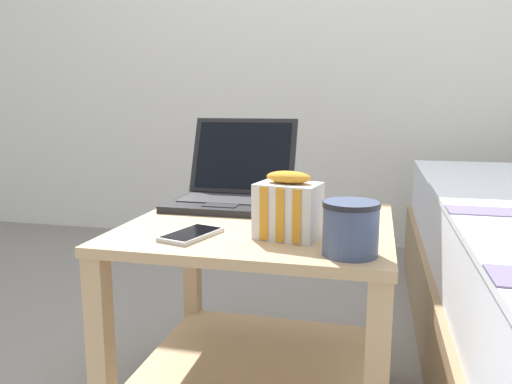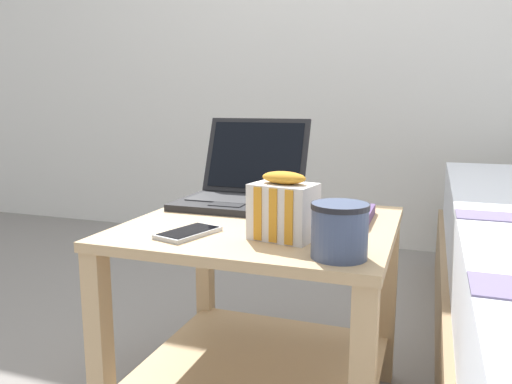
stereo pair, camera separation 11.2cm
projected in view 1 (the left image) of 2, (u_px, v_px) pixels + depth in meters
back_wall at (331, 10)px, 2.60m from camera, size 8.00×0.05×2.50m
bedside_table at (260, 292)px, 1.21m from camera, size 0.61×0.58×0.49m
laptop at (233, 187)px, 1.39m from camera, size 0.31×0.32×0.23m
mug_front_left at (351, 225)px, 0.92m from camera, size 0.11×0.15×0.10m
snack_bag at (288, 208)px, 1.03m from camera, size 0.14×0.11×0.14m
cell_phone at (191, 234)px, 1.05m from camera, size 0.11×0.16×0.01m
closed_book at (339, 212)px, 1.23m from camera, size 0.13×0.19×0.02m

